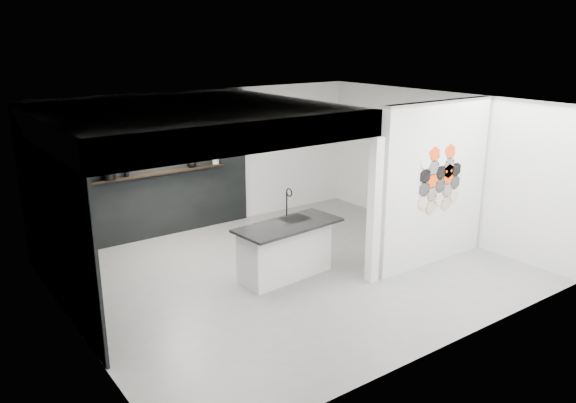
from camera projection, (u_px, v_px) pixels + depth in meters
The scene contains 17 objects.
floor at pixel (294, 273), 9.39m from camera, with size 7.00×6.00×0.01m, color slate.
partition_panel at pixel (435, 184), 9.46m from camera, with size 2.45×0.15×2.80m, color silver.
bay_clad_back at pixel (146, 180), 10.64m from camera, with size 4.40×0.04×2.35m, color black.
bay_clad_left at pixel (53, 230), 7.89m from camera, with size 0.04×4.00×2.35m, color black.
bulkhead at pixel (189, 120), 8.71m from camera, with size 4.40×4.00×0.40m, color silver.
corner_column at pixel (374, 212), 8.74m from camera, with size 0.16×0.16×2.35m, color silver.
fascia_beam at pixel (255, 137), 7.22m from camera, with size 4.40×0.16×0.40m, color silver.
wall_basin at pixel (77, 253), 7.95m from camera, with size 0.40×0.60×0.12m, color silver.
display_shelf at pixel (153, 174), 10.58m from camera, with size 3.00×0.15×0.04m, color black.
kitchen_island at pixel (285, 249), 9.10m from camera, with size 1.82×0.93×1.42m.
stockpot at pixel (108, 174), 10.08m from camera, with size 0.25×0.25×0.20m, color black.
kettle at pixel (192, 163), 11.00m from camera, with size 0.18×0.18×0.15m, color black.
glass_bowl at pixel (216, 162), 11.31m from camera, with size 0.13×0.13×0.09m, color gray.
glass_vase at pixel (216, 161), 11.31m from camera, with size 0.09×0.09×0.12m, color gray.
bottle_dark at pixel (127, 172), 10.27m from camera, with size 0.06×0.06×0.16m, color black.
utensil_cup at pixel (126, 174), 10.27m from camera, with size 0.08×0.08×0.10m, color black.
hex_tile_cluster at pixel (441, 179), 9.38m from camera, with size 1.04×0.02×1.16m.
Camera 1 is at (-5.14, -6.97, 3.81)m, focal length 35.00 mm.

